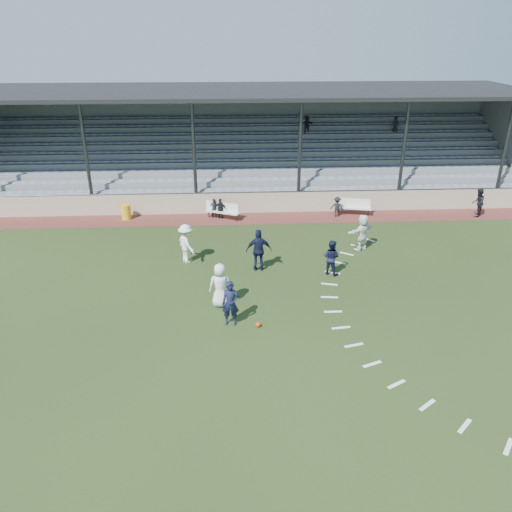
{
  "coord_description": "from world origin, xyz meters",
  "views": [
    {
      "loc": [
        -1.03,
        -16.42,
        10.0
      ],
      "look_at": [
        0.0,
        2.5,
        1.3
      ],
      "focal_mm": 35.0,
      "sensor_mm": 36.0,
      "label": 1
    }
  ],
  "objects_px": {
    "football": "(258,325)",
    "player_white_lead": "(220,285)",
    "bench_right": "(353,205)",
    "trash_bin": "(126,212)",
    "player_navy_lead": "(231,303)",
    "official": "(478,203)",
    "bench_left": "(222,209)"
  },
  "relations": [
    {
      "from": "football",
      "to": "player_white_lead",
      "type": "bearing_deg",
      "value": 130.18
    },
    {
      "from": "bench_right",
      "to": "trash_bin",
      "type": "distance_m",
      "value": 13.1
    },
    {
      "from": "bench_right",
      "to": "player_navy_lead",
      "type": "distance_m",
      "value": 13.59
    },
    {
      "from": "player_navy_lead",
      "to": "official",
      "type": "xyz_separation_m",
      "value": [
        14.3,
        10.8,
        -0.03
      ]
    },
    {
      "from": "bench_right",
      "to": "official",
      "type": "height_order",
      "value": "official"
    },
    {
      "from": "bench_right",
      "to": "official",
      "type": "xyz_separation_m",
      "value": [
        7.07,
        -0.7,
        0.26
      ]
    },
    {
      "from": "football",
      "to": "official",
      "type": "bearing_deg",
      "value": 39.7
    },
    {
      "from": "player_navy_lead",
      "to": "bench_left",
      "type": "bearing_deg",
      "value": 96.6
    },
    {
      "from": "bench_left",
      "to": "football",
      "type": "height_order",
      "value": "bench_left"
    },
    {
      "from": "bench_left",
      "to": "trash_bin",
      "type": "bearing_deg",
      "value": -158.11
    },
    {
      "from": "bench_left",
      "to": "football",
      "type": "xyz_separation_m",
      "value": [
        1.39,
        -11.46,
        -0.49
      ]
    },
    {
      "from": "football",
      "to": "player_navy_lead",
      "type": "height_order",
      "value": "player_navy_lead"
    },
    {
      "from": "bench_left",
      "to": "official",
      "type": "height_order",
      "value": "official"
    },
    {
      "from": "bench_left",
      "to": "player_white_lead",
      "type": "relative_size",
      "value": 1.1
    },
    {
      "from": "bench_left",
      "to": "bench_right",
      "type": "relative_size",
      "value": 0.98
    },
    {
      "from": "bench_left",
      "to": "trash_bin",
      "type": "xyz_separation_m",
      "value": [
        -5.47,
        0.22,
        -0.14
      ]
    },
    {
      "from": "bench_left",
      "to": "player_navy_lead",
      "type": "relative_size",
      "value": 1.14
    },
    {
      "from": "trash_bin",
      "to": "bench_left",
      "type": "bearing_deg",
      "value": -2.26
    },
    {
      "from": "bench_right",
      "to": "official",
      "type": "distance_m",
      "value": 7.11
    },
    {
      "from": "bench_right",
      "to": "football",
      "type": "height_order",
      "value": "bench_right"
    },
    {
      "from": "bench_right",
      "to": "player_white_lead",
      "type": "xyz_separation_m",
      "value": [
        -7.62,
        -10.12,
        0.32
      ]
    },
    {
      "from": "player_navy_lead",
      "to": "official",
      "type": "height_order",
      "value": "player_navy_lead"
    },
    {
      "from": "trash_bin",
      "to": "player_navy_lead",
      "type": "xyz_separation_m",
      "value": [
        5.87,
        -11.42,
        0.42
      ]
    },
    {
      "from": "football",
      "to": "official",
      "type": "relative_size",
      "value": 0.12
    },
    {
      "from": "official",
      "to": "bench_right",
      "type": "bearing_deg",
      "value": -64.22
    },
    {
      "from": "bench_left",
      "to": "player_white_lead",
      "type": "xyz_separation_m",
      "value": [
        0.01,
        -9.83,
        0.32
      ]
    },
    {
      "from": "player_white_lead",
      "to": "trash_bin",
      "type": "bearing_deg",
      "value": -62.84
    },
    {
      "from": "bench_right",
      "to": "player_navy_lead",
      "type": "xyz_separation_m",
      "value": [
        -7.23,
        -11.5,
        0.29
      ]
    },
    {
      "from": "football",
      "to": "player_navy_lead",
      "type": "distance_m",
      "value": 1.28
    },
    {
      "from": "bench_right",
      "to": "player_white_lead",
      "type": "height_order",
      "value": "player_white_lead"
    },
    {
      "from": "player_white_lead",
      "to": "player_navy_lead",
      "type": "relative_size",
      "value": 1.03
    },
    {
      "from": "bench_right",
      "to": "football",
      "type": "bearing_deg",
      "value": -104.33
    }
  ]
}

